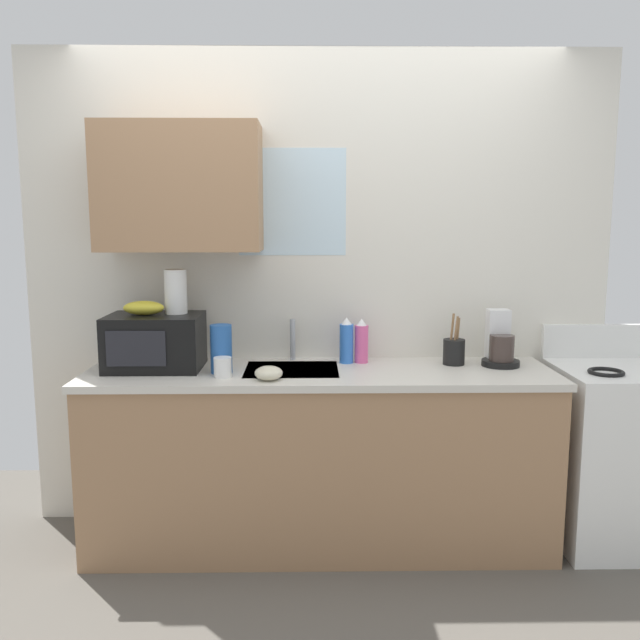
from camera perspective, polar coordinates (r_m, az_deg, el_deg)
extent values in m
cube|color=silver|center=(3.55, -0.09, 2.44)|extent=(3.08, 0.10, 2.50)
cube|color=#9E7551|center=(3.38, -12.03, 11.12)|extent=(0.80, 0.32, 0.62)
cube|color=silver|center=(3.49, -2.43, 10.15)|extent=(0.56, 0.02, 0.55)
cube|color=#9E7551|center=(3.39, 0.00, -12.06)|extent=(2.28, 0.60, 0.86)
cube|color=beige|center=(3.26, 0.00, -4.65)|extent=(2.31, 0.63, 0.03)
cube|color=#9EA0A5|center=(3.30, -2.46, -5.46)|extent=(0.46, 0.38, 0.14)
cylinder|color=#B2B5BA|center=(3.47, -2.38, -1.71)|extent=(0.03, 0.03, 0.22)
cube|color=white|center=(3.73, 24.15, -10.65)|extent=(0.60, 0.60, 0.90)
torus|color=black|center=(3.47, 23.50, -4.15)|extent=(0.17, 0.17, 0.02)
cube|color=white|center=(3.84, 22.89, -1.68)|extent=(0.60, 0.04, 0.18)
cube|color=black|center=(3.37, -14.07, -1.84)|extent=(0.46, 0.34, 0.27)
cube|color=black|center=(3.22, -15.63, -2.39)|extent=(0.28, 0.01, 0.17)
ellipsoid|color=gold|center=(3.36, -15.00, 1.02)|extent=(0.20, 0.11, 0.07)
cylinder|color=white|center=(3.36, -12.37, 2.42)|extent=(0.11, 0.11, 0.22)
cylinder|color=black|center=(3.47, 15.34, -3.60)|extent=(0.19, 0.19, 0.03)
cylinder|color=#3F332D|center=(3.45, 15.44, -2.34)|extent=(0.12, 0.12, 0.13)
cube|color=silver|center=(3.51, 15.11, -1.21)|extent=(0.11, 0.09, 0.26)
cylinder|color=blue|center=(3.41, 2.30, -2.05)|extent=(0.07, 0.07, 0.20)
cone|color=white|center=(3.39, 2.32, -0.08)|extent=(0.05, 0.05, 0.04)
cylinder|color=#E55999|center=(3.42, 3.60, -2.08)|extent=(0.07, 0.07, 0.20)
cone|color=white|center=(3.40, 3.62, -0.18)|extent=(0.05, 0.05, 0.04)
cylinder|color=#2659A5|center=(3.21, -8.54, -2.49)|extent=(0.10, 0.10, 0.23)
cylinder|color=white|center=(3.14, -8.42, -4.06)|extent=(0.08, 0.08, 0.09)
cylinder|color=black|center=(3.44, 11.50, -2.72)|extent=(0.11, 0.11, 0.13)
cylinder|color=olive|center=(3.42, 11.30, -1.31)|extent=(0.03, 0.03, 0.22)
cylinder|color=olive|center=(3.44, 11.80, -1.47)|extent=(0.02, 0.01, 0.20)
cylinder|color=olive|center=(3.41, 11.62, -1.45)|extent=(0.03, 0.02, 0.21)
ellipsoid|color=beige|center=(3.06, -4.46, -4.60)|extent=(0.13, 0.13, 0.06)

